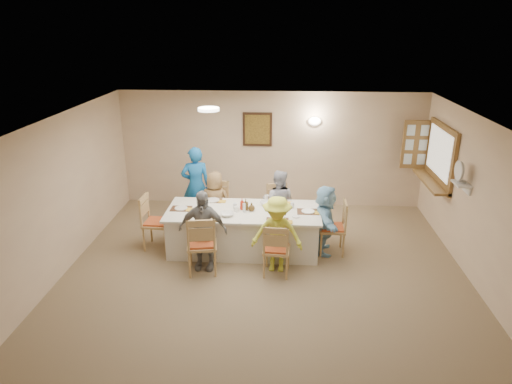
# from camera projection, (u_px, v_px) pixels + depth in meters

# --- Properties ---
(ground) EXTENTS (7.00, 7.00, 0.00)m
(ground) POSITION_uv_depth(u_px,v_px,m) (263.00, 288.00, 7.01)
(ground) COLOR #736149
(room_walls) EXTENTS (7.00, 7.00, 7.00)m
(room_walls) POSITION_uv_depth(u_px,v_px,m) (264.00, 196.00, 6.48)
(room_walls) COLOR #C9AB90
(room_walls) RESTS_ON ground
(wall_picture) EXTENTS (0.62, 0.05, 0.72)m
(wall_picture) POSITION_uv_depth(u_px,v_px,m) (257.00, 129.00, 9.67)
(wall_picture) COLOR #361D13
(wall_picture) RESTS_ON room_walls
(wall_sconce) EXTENTS (0.26, 0.09, 0.18)m
(wall_sconce) POSITION_uv_depth(u_px,v_px,m) (315.00, 121.00, 9.51)
(wall_sconce) COLOR white
(wall_sconce) RESTS_ON room_walls
(ceiling_light) EXTENTS (0.36, 0.36, 0.05)m
(ceiling_light) POSITION_uv_depth(u_px,v_px,m) (209.00, 109.00, 7.61)
(ceiling_light) COLOR white
(ceiling_light) RESTS_ON room_walls
(serving_hatch) EXTENTS (0.06, 1.50, 1.15)m
(serving_hatch) POSITION_uv_depth(u_px,v_px,m) (441.00, 155.00, 8.54)
(serving_hatch) COLOR brown
(serving_hatch) RESTS_ON room_walls
(hatch_sill) EXTENTS (0.30, 1.50, 0.05)m
(hatch_sill) POSITION_uv_depth(u_px,v_px,m) (430.00, 181.00, 8.73)
(hatch_sill) COLOR brown
(hatch_sill) RESTS_ON room_walls
(shutter_door) EXTENTS (0.55, 0.04, 1.00)m
(shutter_door) POSITION_uv_depth(u_px,v_px,m) (416.00, 145.00, 9.27)
(shutter_door) COLOR brown
(shutter_door) RESTS_ON room_walls
(fan_shelf) EXTENTS (0.22, 0.36, 0.03)m
(fan_shelf) POSITION_uv_depth(u_px,v_px,m) (461.00, 184.00, 7.32)
(fan_shelf) COLOR white
(fan_shelf) RESTS_ON room_walls
(desk_fan) EXTENTS (0.30, 0.30, 0.28)m
(desk_fan) POSITION_uv_depth(u_px,v_px,m) (461.00, 175.00, 7.27)
(desk_fan) COLOR #A5A5A8
(desk_fan) RESTS_ON fan_shelf
(dining_table) EXTENTS (2.67, 1.13, 0.76)m
(dining_table) POSITION_uv_depth(u_px,v_px,m) (244.00, 230.00, 8.07)
(dining_table) COLOR white
(dining_table) RESTS_ON ground
(chair_back_left) EXTENTS (0.51, 0.51, 0.96)m
(chair_back_left) POSITION_uv_depth(u_px,v_px,m) (216.00, 207.00, 8.82)
(chair_back_left) COLOR tan
(chair_back_left) RESTS_ON ground
(chair_back_right) EXTENTS (0.53, 0.53, 0.93)m
(chair_back_right) POSITION_uv_depth(u_px,v_px,m) (278.00, 209.00, 8.75)
(chair_back_right) COLOR tan
(chair_back_right) RESTS_ON ground
(chair_front_left) EXTENTS (0.56, 0.56, 1.02)m
(chair_front_left) POSITION_uv_depth(u_px,v_px,m) (202.00, 243.00, 7.31)
(chair_front_left) COLOR tan
(chair_front_left) RESTS_ON ground
(chair_front_right) EXTENTS (0.47, 0.47, 0.91)m
(chair_front_right) POSITION_uv_depth(u_px,v_px,m) (277.00, 248.00, 7.26)
(chair_front_right) COLOR tan
(chair_front_right) RESTS_ON ground
(chair_left_end) EXTENTS (0.50, 0.50, 0.99)m
(chair_left_end) POSITION_uv_depth(u_px,v_px,m) (157.00, 222.00, 8.12)
(chair_left_end) COLOR tan
(chair_left_end) RESTS_ON ground
(chair_right_end) EXTENTS (0.47, 0.47, 0.96)m
(chair_right_end) POSITION_uv_depth(u_px,v_px,m) (332.00, 227.00, 7.94)
(chair_right_end) COLOR tan
(chair_right_end) RESTS_ON ground
(diner_back_left) EXTENTS (0.72, 0.57, 1.23)m
(diner_back_left) POSITION_uv_depth(u_px,v_px,m) (215.00, 203.00, 8.66)
(diner_back_left) COLOR brown
(diner_back_left) RESTS_ON ground
(diner_back_right) EXTENTS (0.80, 0.71, 1.28)m
(diner_back_right) POSITION_uv_depth(u_px,v_px,m) (278.00, 203.00, 8.58)
(diner_back_right) COLOR #A6A7B7
(diner_back_right) RESTS_ON ground
(diner_front_left) EXTENTS (0.84, 0.42, 1.36)m
(diner_front_left) POSITION_uv_depth(u_px,v_px,m) (203.00, 230.00, 7.37)
(diner_front_left) COLOR gray
(diner_front_left) RESTS_ON ground
(diner_front_right) EXTENTS (0.91, 0.63, 1.28)m
(diner_front_right) POSITION_uv_depth(u_px,v_px,m) (277.00, 234.00, 7.31)
(diner_front_right) COLOR #DAE342
(diner_front_right) RESTS_ON ground
(diner_right_end) EXTENTS (1.17, 0.42, 1.25)m
(diner_right_end) POSITION_uv_depth(u_px,v_px,m) (325.00, 220.00, 7.90)
(diner_right_end) COLOR #97D0F3
(diner_right_end) RESTS_ON ground
(caregiver) EXTENTS (0.73, 0.62, 1.58)m
(caregiver) POSITION_uv_depth(u_px,v_px,m) (196.00, 185.00, 9.07)
(caregiver) COLOR #1765B2
(caregiver) RESTS_ON ground
(placemat_fl) EXTENTS (0.33, 0.24, 0.01)m
(placemat_fl) POSITION_uv_depth(u_px,v_px,m) (205.00, 219.00, 7.58)
(placemat_fl) COLOR #472B19
(placemat_fl) RESTS_ON dining_table
(plate_fl) EXTENTS (0.23, 0.23, 0.01)m
(plate_fl) POSITION_uv_depth(u_px,v_px,m) (205.00, 218.00, 7.58)
(plate_fl) COLOR white
(plate_fl) RESTS_ON dining_table
(napkin_fl) EXTENTS (0.14, 0.14, 0.01)m
(napkin_fl) POSITION_uv_depth(u_px,v_px,m) (216.00, 220.00, 7.52)
(napkin_fl) COLOR gold
(napkin_fl) RESTS_ON dining_table
(placemat_fr) EXTENTS (0.37, 0.27, 0.01)m
(placemat_fr) POSITION_uv_depth(u_px,v_px,m) (277.00, 221.00, 7.51)
(placemat_fr) COLOR #472B19
(placemat_fr) RESTS_ON dining_table
(plate_fr) EXTENTS (0.24, 0.24, 0.01)m
(plate_fr) POSITION_uv_depth(u_px,v_px,m) (277.00, 220.00, 7.51)
(plate_fr) COLOR white
(plate_fr) RESTS_ON dining_table
(napkin_fr) EXTENTS (0.14, 0.14, 0.01)m
(napkin_fr) POSITION_uv_depth(u_px,v_px,m) (288.00, 222.00, 7.45)
(napkin_fr) COLOR gold
(napkin_fr) RESTS_ON dining_table
(placemat_bl) EXTENTS (0.33, 0.24, 0.01)m
(placemat_bl) POSITION_uv_depth(u_px,v_px,m) (213.00, 200.00, 8.37)
(placemat_bl) COLOR #472B19
(placemat_bl) RESTS_ON dining_table
(plate_bl) EXTENTS (0.24, 0.24, 0.02)m
(plate_bl) POSITION_uv_depth(u_px,v_px,m) (213.00, 200.00, 8.36)
(plate_bl) COLOR white
(plate_bl) RESTS_ON dining_table
(napkin_bl) EXTENTS (0.13, 0.13, 0.01)m
(napkin_bl) POSITION_uv_depth(u_px,v_px,m) (222.00, 201.00, 8.31)
(napkin_bl) COLOR gold
(napkin_bl) RESTS_ON dining_table
(placemat_br) EXTENTS (0.33, 0.25, 0.01)m
(placemat_br) POSITION_uv_depth(u_px,v_px,m) (278.00, 202.00, 8.29)
(placemat_br) COLOR #472B19
(placemat_br) RESTS_ON dining_table
(plate_br) EXTENTS (0.24, 0.24, 0.01)m
(plate_br) POSITION_uv_depth(u_px,v_px,m) (278.00, 202.00, 8.29)
(plate_br) COLOR white
(plate_br) RESTS_ON dining_table
(napkin_br) EXTENTS (0.14, 0.14, 0.01)m
(napkin_br) POSITION_uv_depth(u_px,v_px,m) (288.00, 203.00, 8.24)
(napkin_br) COLOR gold
(napkin_br) RESTS_ON dining_table
(placemat_le) EXTENTS (0.36, 0.27, 0.01)m
(placemat_le) POSITION_uv_depth(u_px,v_px,m) (181.00, 209.00, 8.00)
(placemat_le) COLOR #472B19
(placemat_le) RESTS_ON dining_table
(plate_le) EXTENTS (0.22, 0.22, 0.01)m
(plate_le) POSITION_uv_depth(u_px,v_px,m) (181.00, 208.00, 8.00)
(plate_le) COLOR white
(plate_le) RESTS_ON dining_table
(napkin_le) EXTENTS (0.15, 0.15, 0.01)m
(napkin_le) POSITION_uv_depth(u_px,v_px,m) (191.00, 210.00, 7.94)
(napkin_le) COLOR gold
(napkin_le) RESTS_ON dining_table
(placemat_re) EXTENTS (0.37, 0.28, 0.01)m
(placemat_re) POSITION_uv_depth(u_px,v_px,m) (308.00, 212.00, 7.87)
(placemat_re) COLOR #472B19
(placemat_re) RESTS_ON dining_table
(plate_re) EXTENTS (0.23, 0.23, 0.01)m
(plate_re) POSITION_uv_depth(u_px,v_px,m) (308.00, 211.00, 7.87)
(plate_re) COLOR white
(plate_re) RESTS_ON dining_table
(napkin_re) EXTENTS (0.14, 0.14, 0.01)m
(napkin_re) POSITION_uv_depth(u_px,v_px,m) (319.00, 213.00, 7.81)
(napkin_re) COLOR gold
(napkin_re) RESTS_ON dining_table
(teacup_a) EXTENTS (0.13, 0.13, 0.08)m
(teacup_a) POSITION_uv_depth(u_px,v_px,m) (195.00, 213.00, 7.70)
(teacup_a) COLOR white
(teacup_a) RESTS_ON dining_table
(teacup_b) EXTENTS (0.13, 0.13, 0.08)m
(teacup_b) POSITION_uv_depth(u_px,v_px,m) (267.00, 197.00, 8.42)
(teacup_b) COLOR white
(teacup_b) RESTS_ON dining_table
(bowl_a) EXTENTS (0.29, 0.29, 0.05)m
(bowl_a) POSITION_uv_depth(u_px,v_px,m) (227.00, 214.00, 7.70)
(bowl_a) COLOR white
(bowl_a) RESTS_ON dining_table
(bowl_b) EXTENTS (0.38, 0.38, 0.07)m
(bowl_b) POSITION_uv_depth(u_px,v_px,m) (266.00, 203.00, 8.15)
(bowl_b) COLOR white
(bowl_b) RESTS_ON dining_table
(condiment_ketchup) EXTENTS (0.09, 0.09, 0.21)m
(condiment_ketchup) POSITION_uv_depth(u_px,v_px,m) (242.00, 204.00, 7.94)
(condiment_ketchup) COLOR red
(condiment_ketchup) RESTS_ON dining_table
(condiment_brown) EXTENTS (0.11, 0.11, 0.20)m
(condiment_brown) POSITION_uv_depth(u_px,v_px,m) (246.00, 204.00, 7.93)
(condiment_brown) COLOR #4A3313
(condiment_brown) RESTS_ON dining_table
(condiment_malt) EXTENTS (0.17, 0.17, 0.15)m
(condiment_malt) POSITION_uv_depth(u_px,v_px,m) (252.00, 207.00, 7.89)
(condiment_malt) COLOR #4A3313
(condiment_malt) RESTS_ON dining_table
(drinking_glass) EXTENTS (0.07, 0.07, 0.10)m
(drinking_glass) POSITION_uv_depth(u_px,v_px,m) (235.00, 206.00, 7.97)
(drinking_glass) COLOR silver
(drinking_glass) RESTS_ON dining_table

